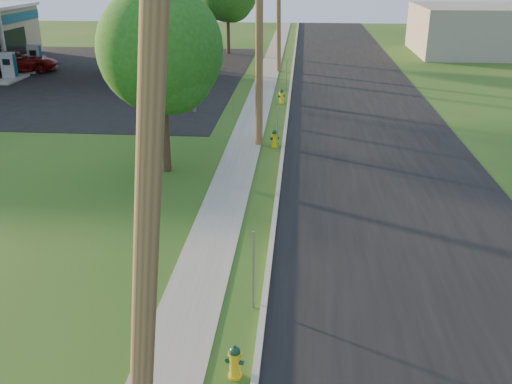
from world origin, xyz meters
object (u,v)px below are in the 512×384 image
Objects in this scene: fuel_pump_se at (155,62)px; price_pylon at (190,7)px; fuel_pump_ne at (140,72)px; fuel_pump_nw at (9,70)px; car_red at (18,62)px; utility_pole_far at (279,3)px; hydrant_near at (235,362)px; hydrant_mid at (275,139)px; tree_verge at (163,55)px; car_silver at (145,67)px; utility_pole_mid at (259,30)px; utility_pole_near at (147,210)px; hydrant_far at (281,96)px; fuel_pump_sw at (35,60)px.

price_pylon reaches higher than fuel_pump_se.
fuel_pump_ne is at bearing 123.69° from price_pylon.
fuel_pump_nw is 0.58× the size of car_red.
utility_pole_far is 33.54m from hydrant_near.
tree_verge is at bearing -139.01° from hydrant_mid.
car_red reaches higher than car_silver.
tree_verge is 12.83m from hydrant_near.
fuel_pump_nw is at bearing -156.04° from fuel_pump_se.
car_silver is at bearing -93.33° from fuel_pump_se.
utility_pole_mid is 15.93m from hydrant_near.
fuel_pump_ne is 0.47× the size of price_pylon.
fuel_pump_ne reaches higher than car_silver.
utility_pole_near is 26.29m from hydrant_far.
hydrant_near is (3.89, -11.51, -4.10)m from tree_verge.
car_red is at bearing -136.51° from fuel_pump_sw.
fuel_pump_sw is 20.69m from hydrant_far.
fuel_pump_sw is at bearing 90.00° from fuel_pump_nw.
hydrant_mid is (3.91, 3.40, -4.07)m from tree_verge.
fuel_pump_ne is (-8.90, -5.00, -4.08)m from utility_pole_far.
utility_pole_far reaches higher than hydrant_near.
fuel_pump_sw is 3.83× the size of hydrant_far.
utility_pole_far is 2.97× the size of fuel_pump_nw.
price_pylon is at bearing -66.50° from fuel_pump_se.
utility_pole_far is 1.73× the size of car_red.
fuel_pump_nw is at bearing 144.01° from utility_pole_mid.
car_red is (-19.49, 31.38, 0.40)m from hydrant_near.
hydrant_mid is at bearing -51.61° from price_pylon.
fuel_pump_nw is 4.32× the size of hydrant_near.
tree_verge is at bearing -71.17° from fuel_pump_ne.
tree_verge is at bearing 108.67° from hydrant_near.
utility_pole_far is 2.97× the size of fuel_pump_se.
utility_pole_far reaches higher than fuel_pump_sw.
utility_pole_far is at bearing -51.65° from car_silver.
price_pylon is at bearing 128.39° from hydrant_mid.
fuel_pump_se is (0.00, 4.00, 0.00)m from fuel_pump_ne.
price_pylon is at bearing -107.33° from utility_pole_far.
fuel_pump_se is (9.00, 4.00, 0.00)m from fuel_pump_nw.
fuel_pump_nw is 0.46× the size of tree_verge.
fuel_pump_ne is 10.39m from car_red.
hydrant_far is at bearing 88.50° from utility_pole_near.
fuel_pump_sw is 0.46× the size of tree_verge.
car_silver is at bearing -160.27° from utility_pole_far.
fuel_pump_ne is 4.00m from fuel_pump_se.
utility_pole_near is at bearing -91.50° from hydrant_far.
fuel_pump_sw is at bearing 117.09° from utility_pole_near.
hydrant_near is at bearing -87.39° from utility_pole_mid.
utility_pole_near is 12.81× the size of hydrant_near.
hydrant_far is (3.88, 11.63, -4.05)m from tree_verge.
utility_pole_near is at bearing -75.73° from fuel_pump_se.
utility_pole_near is 2.96× the size of fuel_pump_nw.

